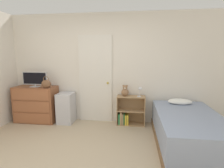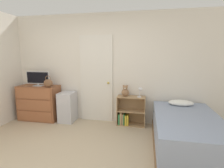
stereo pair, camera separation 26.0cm
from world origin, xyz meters
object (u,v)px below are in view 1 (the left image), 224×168
at_px(tv, 35,79).
at_px(desk_lamp, 140,90).
at_px(handbag, 46,84).
at_px(storage_bin, 66,108).
at_px(teddy_bear, 125,91).
at_px(bed, 188,130).
at_px(dresser, 36,104).
at_px(bookshelf, 129,113).

height_order(tv, desk_lamp, tv).
xyz_separation_m(handbag, storage_bin, (0.39, 0.15, -0.60)).
bearing_deg(tv, storage_bin, 2.28).
height_order(handbag, teddy_bear, handbag).
distance_m(desk_lamp, bed, 1.27).
bearing_deg(tv, dresser, 147.73).
xyz_separation_m(dresser, bed, (3.32, -0.72, -0.14)).
bearing_deg(bookshelf, teddy_bear, -176.97).
xyz_separation_m(storage_bin, desk_lamp, (1.73, 0.03, 0.47)).
distance_m(bookshelf, desk_lamp, 0.60).
height_order(bookshelf, bed, bed).
bearing_deg(desk_lamp, tv, -178.66).
relative_size(tv, desk_lamp, 2.61).
relative_size(tv, storage_bin, 0.84).
bearing_deg(desk_lamp, dresser, -178.91).
bearing_deg(desk_lamp, bed, -42.19).
bearing_deg(tv, handbag, -18.97).
distance_m(storage_bin, bed, 2.68).
height_order(teddy_bear, desk_lamp, teddy_bear).
distance_m(teddy_bear, bed, 1.51).
relative_size(dresser, bookshelf, 1.45).
relative_size(dresser, handbag, 3.59).
relative_size(tv, bed, 0.31).
xyz_separation_m(tv, storage_bin, (0.73, 0.03, -0.68)).
height_order(tv, handbag, tv).
bearing_deg(tv, bookshelf, 2.61).
xyz_separation_m(dresser, teddy_bear, (2.14, 0.09, 0.36)).
bearing_deg(handbag, bookshelf, 6.62).
xyz_separation_m(storage_bin, teddy_bear, (1.39, 0.07, 0.43)).
xyz_separation_m(handbag, bookshelf, (1.87, 0.22, -0.67)).
bearing_deg(storage_bin, bed, -16.04).
relative_size(tv, bookshelf, 0.89).
distance_m(tv, bed, 3.46).
xyz_separation_m(handbag, teddy_bear, (1.78, 0.21, -0.17)).
bearing_deg(tv, desk_lamp, 1.34).
xyz_separation_m(teddy_bear, desk_lamp, (0.33, -0.04, 0.05)).
bearing_deg(teddy_bear, tv, -177.41).
bearing_deg(handbag, desk_lamp, 4.70).
distance_m(bookshelf, bed, 1.36).
xyz_separation_m(tv, desk_lamp, (2.45, 0.06, -0.21)).
bearing_deg(bookshelf, desk_lamp, -10.16).
bearing_deg(tv, teddy_bear, 2.59).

